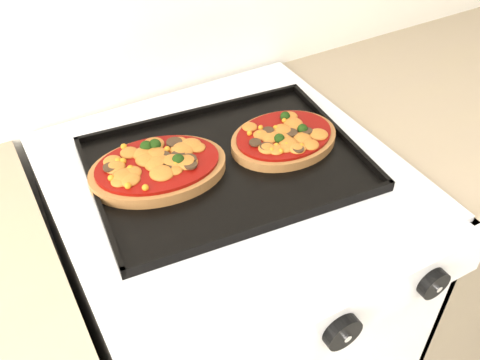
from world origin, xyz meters
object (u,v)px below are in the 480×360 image
stove (232,321)px  pizza_right (284,137)px  baking_tray (226,163)px  pizza_left (158,167)px

stove → pizza_right: pizza_right is taller
baking_tray → pizza_right: size_ratio=2.28×
pizza_left → pizza_right: (0.24, -0.03, -0.00)m
baking_tray → pizza_right: (0.12, -0.00, 0.01)m
baking_tray → pizza_right: bearing=5.3°
pizza_left → baking_tray: bearing=-15.1°
stove → pizza_right: 0.49m
pizza_left → stove: bearing=-20.9°
stove → baking_tray: size_ratio=1.96×
pizza_right → pizza_left: bearing=172.5°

